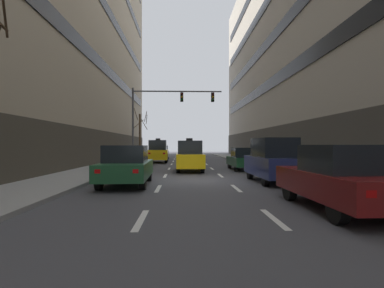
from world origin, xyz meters
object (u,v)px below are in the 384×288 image
car_driving_0 (127,166)px  car_parked_1 (273,160)px  car_parked_2 (243,159)px  traffic_signal_0 (163,109)px  street_tree_1 (140,134)px  taxi_driving_2 (187,152)px  taxi_driving_4 (189,156)px  taxi_driving_1 (158,151)px  car_driving_3 (161,152)px  car_parked_0 (341,178)px  pedestrian_0 (265,152)px

car_driving_0 → car_parked_1: bearing=7.2°
car_parked_2 → traffic_signal_0: traffic_signal_0 is taller
car_parked_1 → street_tree_1: street_tree_1 is taller
taxi_driving_2 → taxi_driving_4: size_ratio=1.04×
taxi_driving_1 → car_driving_3: size_ratio=1.01×
car_parked_0 → street_tree_1: bearing=107.4°
car_parked_1 → car_parked_2: size_ratio=1.03×
traffic_signal_0 → taxi_driving_1: bearing=105.3°
car_parked_0 → traffic_signal_0: bearing=107.1°
pedestrian_0 → car_parked_2: bearing=-117.1°
car_driving_0 → traffic_signal_0: traffic_signal_0 is taller
traffic_signal_0 → car_parked_0: bearing=-72.9°
taxi_driving_2 → car_parked_1: bearing=-82.1°
car_driving_0 → traffic_signal_0: size_ratio=0.57×
traffic_signal_0 → pedestrian_0: (9.20, -0.45, -3.99)m
taxi_driving_1 → car_parked_0: 22.85m
car_driving_0 → street_tree_1: (-2.96, 25.39, 2.31)m
pedestrian_0 → car_parked_0: bearing=-99.5°
car_parked_0 → taxi_driving_1: bearing=106.9°
car_parked_0 → traffic_signal_0: 20.90m
taxi_driving_4 → taxi_driving_2: bearing=89.4°
car_driving_3 → car_parked_2: (6.88, -16.93, -0.05)m
car_driving_0 → car_parked_0: car_parked_0 is taller
traffic_signal_0 → taxi_driving_2: bearing=78.6°
taxi_driving_2 → car_parked_0: 31.84m
traffic_signal_0 → pedestrian_0: traffic_signal_0 is taller
taxi_driving_1 → traffic_signal_0: (0.63, -2.29, 3.95)m
traffic_signal_0 → street_tree_1: (-3.59, 10.99, -1.88)m
taxi_driving_2 → car_parked_2: taxi_driving_2 is taller
taxi_driving_4 → traffic_signal_0: 8.91m
street_tree_1 → traffic_signal_0: bearing=-71.9°
car_driving_0 → taxi_driving_1: bearing=90.0°
taxi_driving_2 → taxi_driving_4: (-0.21, -19.68, 0.21)m
taxi_driving_1 → car_parked_2: bearing=-53.5°
taxi_driving_2 → taxi_driving_4: 19.69m
car_driving_0 → car_parked_2: bearing=49.2°
taxi_driving_1 → car_parked_1: taxi_driving_1 is taller
car_parked_1 → street_tree_1: 26.45m
street_tree_1 → pedestrian_0: 17.29m
car_parked_0 → traffic_signal_0: size_ratio=0.58×
car_driving_3 → taxi_driving_4: size_ratio=1.08×
taxi_driving_2 → pedestrian_0: size_ratio=2.74×
taxi_driving_2 → car_driving_0: bearing=-96.6°
taxi_driving_2 → street_tree_1: (-6.04, -1.08, 2.36)m
car_driving_0 → taxi_driving_2: 26.65m
car_driving_0 → taxi_driving_2: size_ratio=1.07×
taxi_driving_1 → street_tree_1: 9.42m
taxi_driving_2 → taxi_driving_1: bearing=-107.4°
car_parked_0 → pedestrian_0: size_ratio=2.95×
street_tree_1 → pedestrian_0: (12.80, -11.44, -2.11)m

